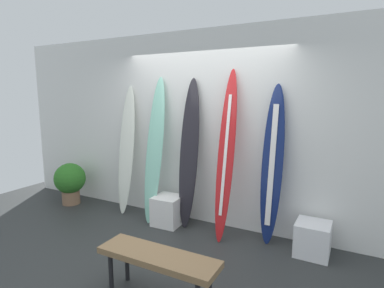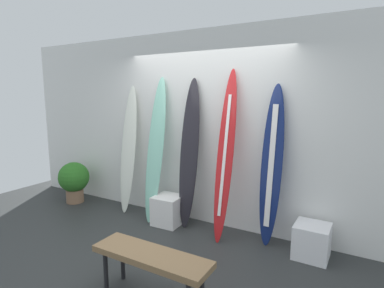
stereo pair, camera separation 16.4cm
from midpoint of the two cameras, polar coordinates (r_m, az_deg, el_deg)
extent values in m
cube|color=#2C2F2F|center=(3.90, -5.45, -20.33)|extent=(8.00, 8.00, 0.04)
cube|color=silver|center=(4.54, 3.82, 2.88)|extent=(7.20, 0.20, 2.80)
ellipsoid|color=silver|center=(5.03, -10.79, -1.06)|extent=(0.28, 0.35, 2.03)
cone|color=black|center=(5.18, -11.18, -10.35)|extent=(0.07, 0.08, 0.11)
ellipsoid|color=#83CAB3|center=(4.62, -5.78, -1.03)|extent=(0.29, 0.49, 2.16)
ellipsoid|color=black|center=(4.38, 0.55, -1.74)|extent=(0.29, 0.37, 2.13)
cone|color=black|center=(4.56, 0.00, -12.80)|extent=(0.07, 0.08, 0.11)
ellipsoid|color=red|center=(4.03, 7.35, -2.01)|extent=(0.25, 0.55, 2.24)
cube|color=white|center=(4.01, 7.22, -1.99)|extent=(0.06, 0.35, 1.54)
cone|color=black|center=(4.17, 6.16, -14.95)|extent=(0.07, 0.09, 0.11)
ellipsoid|color=navy|center=(3.99, 15.69, -3.91)|extent=(0.29, 0.31, 2.03)
cube|color=white|center=(3.96, 15.58, -3.95)|extent=(0.08, 0.19, 1.52)
cube|color=white|center=(4.64, -3.40, -12.12)|extent=(0.41, 0.41, 0.42)
cube|color=white|center=(4.06, 22.44, -16.29)|extent=(0.39, 0.39, 0.40)
cylinder|color=#87644B|center=(5.89, -20.12, -8.98)|extent=(0.30, 0.30, 0.23)
sphere|color=#2D7124|center=(5.80, -20.30, -5.77)|extent=(0.53, 0.53, 0.53)
cube|color=olive|center=(3.01, -5.93, -20.00)|extent=(1.16, 0.34, 0.06)
cylinder|color=black|center=(3.31, -14.23, -21.94)|extent=(0.04, 0.04, 0.40)
cylinder|color=black|center=(3.46, -11.32, -20.37)|extent=(0.04, 0.04, 0.40)
cylinder|color=black|center=(3.01, 3.59, -25.12)|extent=(0.04, 0.04, 0.40)
camera|label=1|loc=(0.08, -88.91, 0.18)|focal=28.77mm
camera|label=2|loc=(0.08, 91.09, -0.18)|focal=28.77mm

